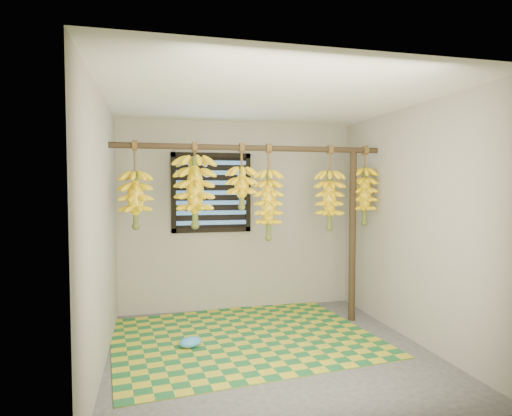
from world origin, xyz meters
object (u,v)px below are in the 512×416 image
object	(u,v)px
plastic_bag	(190,342)
banana_bunch_e	(329,200)
banana_bunch_a	(135,199)
support_post	(352,236)
banana_bunch_b	(195,192)
banana_bunch_f	(365,196)
banana_bunch_d	(268,205)
woven_mat	(243,337)
banana_bunch_c	(242,188)

from	to	relation	value
plastic_bag	banana_bunch_e	size ratio (longest dim) A/B	0.24
plastic_bag	banana_bunch_a	bearing A→B (deg)	140.01
banana_bunch_a	plastic_bag	bearing A→B (deg)	-39.99
plastic_bag	banana_bunch_a	world-z (taller)	banana_bunch_a
support_post	banana_bunch_b	size ratio (longest dim) A/B	2.21
banana_bunch_a	banana_bunch_f	world-z (taller)	same
support_post	banana_bunch_d	bearing A→B (deg)	180.00
woven_mat	banana_bunch_c	world-z (taller)	banana_bunch_c
support_post	woven_mat	xyz separation A→B (m)	(-1.37, -0.27, -0.99)
plastic_bag	banana_bunch_d	bearing A→B (deg)	25.33
support_post	woven_mat	size ratio (longest dim) A/B	0.76
banana_bunch_b	banana_bunch_d	world-z (taller)	same
banana_bunch_d	banana_bunch_c	bearing A→B (deg)	180.00
banana_bunch_d	banana_bunch_f	size ratio (longest dim) A/B	1.16
plastic_bag	woven_mat	bearing A→B (deg)	15.75
banana_bunch_e	plastic_bag	bearing A→B (deg)	-165.28
banana_bunch_e	banana_bunch_c	bearing A→B (deg)	180.00
support_post	banana_bunch_a	bearing A→B (deg)	180.00
banana_bunch_e	banana_bunch_d	bearing A→B (deg)	180.00
plastic_bag	banana_bunch_d	size ratio (longest dim) A/B	0.22
banana_bunch_a	banana_bunch_f	xyz separation A→B (m)	(2.59, 0.00, 0.02)
banana_bunch_a	banana_bunch_c	world-z (taller)	same
banana_bunch_a	support_post	bearing A→B (deg)	0.00
banana_bunch_d	banana_bunch_e	xyz separation A→B (m)	(0.73, 0.00, 0.04)
woven_mat	banana_bunch_d	xyz separation A→B (m)	(0.34, 0.27, 1.37)
banana_bunch_d	banana_bunch_a	bearing A→B (deg)	180.00
woven_mat	banana_bunch_a	world-z (taller)	banana_bunch_a
banana_bunch_f	banana_bunch_d	bearing A→B (deg)	180.00
support_post	banana_bunch_e	world-z (taller)	banana_bunch_e
plastic_bag	banana_bunch_b	world-z (taller)	banana_bunch_b
banana_bunch_b	banana_bunch_d	xyz separation A→B (m)	(0.81, 0.00, -0.15)
support_post	banana_bunch_c	bearing A→B (deg)	180.00
banana_bunch_a	woven_mat	bearing A→B (deg)	-14.13
banana_bunch_d	banana_bunch_e	distance (m)	0.73
support_post	banana_bunch_a	size ratio (longest dim) A/B	2.22
woven_mat	banana_bunch_c	size ratio (longest dim) A/B	3.67
support_post	plastic_bag	bearing A→B (deg)	-167.43
plastic_bag	banana_bunch_a	size ratio (longest dim) A/B	0.26
plastic_bag	banana_bunch_e	xyz separation A→B (m)	(1.64, 0.43, 1.36)
banana_bunch_c	banana_bunch_f	size ratio (longest dim) A/B	0.78
banana_bunch_b	banana_bunch_c	bearing A→B (deg)	0.00
woven_mat	plastic_bag	bearing A→B (deg)	-164.25
banana_bunch_c	banana_bunch_e	world-z (taller)	same
banana_bunch_a	banana_bunch_d	world-z (taller)	same
plastic_bag	banana_bunch_e	distance (m)	2.17
woven_mat	banana_bunch_b	size ratio (longest dim) A/B	2.91
plastic_bag	banana_bunch_c	distance (m)	1.68
support_post	banana_bunch_d	size ratio (longest dim) A/B	1.89
plastic_bag	banana_bunch_b	distance (m)	1.53
banana_bunch_d	banana_bunch_f	distance (m)	1.17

